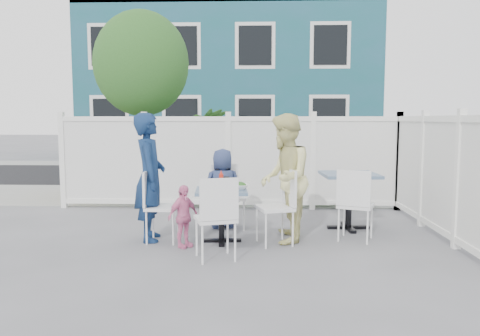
{
  "coord_description": "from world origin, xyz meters",
  "views": [
    {
      "loc": [
        0.6,
        -5.6,
        1.56
      ],
      "look_at": [
        0.37,
        0.6,
        0.9
      ],
      "focal_mm": 35.0,
      "sensor_mm": 36.0,
      "label": 1
    }
  ],
  "objects_px": {
    "spare_table": "(349,186)",
    "utility_cabinet": "(96,164)",
    "main_table": "(221,201)",
    "man": "(150,177)",
    "chair_right": "(281,201)",
    "boy": "(223,188)",
    "chair_near": "(217,212)",
    "toddler": "(183,216)",
    "woman": "(284,178)",
    "chair_back": "(227,191)",
    "chair_left": "(156,201)"
  },
  "relations": [
    {
      "from": "chair_left",
      "to": "man",
      "type": "xyz_separation_m",
      "value": [
        -0.1,
        0.08,
        0.29
      ]
    },
    {
      "from": "main_table",
      "to": "utility_cabinet",
      "type": "bearing_deg",
      "value": 127.61
    },
    {
      "from": "utility_cabinet",
      "to": "chair_right",
      "type": "xyz_separation_m",
      "value": [
        3.67,
        -3.85,
        -0.08
      ]
    },
    {
      "from": "chair_right",
      "to": "boy",
      "type": "bearing_deg",
      "value": 25.97
    },
    {
      "from": "chair_near",
      "to": "toddler",
      "type": "distance_m",
      "value": 0.72
    },
    {
      "from": "utility_cabinet",
      "to": "chair_back",
      "type": "bearing_deg",
      "value": -41.12
    },
    {
      "from": "main_table",
      "to": "boy",
      "type": "bearing_deg",
      "value": 93.17
    },
    {
      "from": "spare_table",
      "to": "chair_near",
      "type": "height_order",
      "value": "chair_near"
    },
    {
      "from": "chair_right",
      "to": "man",
      "type": "bearing_deg",
      "value": 68.33
    },
    {
      "from": "main_table",
      "to": "chair_right",
      "type": "distance_m",
      "value": 0.75
    },
    {
      "from": "woman",
      "to": "chair_back",
      "type": "bearing_deg",
      "value": -127.73
    },
    {
      "from": "main_table",
      "to": "chair_right",
      "type": "relative_size",
      "value": 0.73
    },
    {
      "from": "spare_table",
      "to": "boy",
      "type": "height_order",
      "value": "boy"
    },
    {
      "from": "main_table",
      "to": "chair_near",
      "type": "distance_m",
      "value": 0.8
    },
    {
      "from": "chair_back",
      "to": "man",
      "type": "relative_size",
      "value": 0.56
    },
    {
      "from": "man",
      "to": "toddler",
      "type": "bearing_deg",
      "value": -135.82
    },
    {
      "from": "chair_back",
      "to": "toddler",
      "type": "distance_m",
      "value": 1.15
    },
    {
      "from": "main_table",
      "to": "chair_right",
      "type": "height_order",
      "value": "chair_right"
    },
    {
      "from": "main_table",
      "to": "chair_near",
      "type": "bearing_deg",
      "value": -89.06
    },
    {
      "from": "spare_table",
      "to": "utility_cabinet",
      "type": "bearing_deg",
      "value": 147.17
    },
    {
      "from": "chair_right",
      "to": "chair_back",
      "type": "height_order",
      "value": "chair_right"
    },
    {
      "from": "chair_right",
      "to": "boy",
      "type": "distance_m",
      "value": 1.15
    },
    {
      "from": "chair_left",
      "to": "chair_right",
      "type": "bearing_deg",
      "value": 88.97
    },
    {
      "from": "chair_back",
      "to": "main_table",
      "type": "bearing_deg",
      "value": 69.09
    },
    {
      "from": "utility_cabinet",
      "to": "man",
      "type": "xyz_separation_m",
      "value": [
        2.01,
        -3.73,
        0.19
      ]
    },
    {
      "from": "spare_table",
      "to": "chair_right",
      "type": "bearing_deg",
      "value": -140.27
    },
    {
      "from": "main_table",
      "to": "chair_back",
      "type": "distance_m",
      "value": 0.78
    },
    {
      "from": "main_table",
      "to": "toddler",
      "type": "relative_size",
      "value": 0.9
    },
    {
      "from": "spare_table",
      "to": "chair_left",
      "type": "xyz_separation_m",
      "value": [
        -2.58,
        -0.79,
        -0.09
      ]
    },
    {
      "from": "chair_near",
      "to": "man",
      "type": "distance_m",
      "value": 1.31
    },
    {
      "from": "main_table",
      "to": "spare_table",
      "type": "relative_size",
      "value": 0.86
    },
    {
      "from": "man",
      "to": "boy",
      "type": "height_order",
      "value": "man"
    },
    {
      "from": "woman",
      "to": "boy",
      "type": "xyz_separation_m",
      "value": [
        -0.84,
        0.73,
        -0.24
      ]
    },
    {
      "from": "main_table",
      "to": "chair_near",
      "type": "relative_size",
      "value": 0.74
    },
    {
      "from": "utility_cabinet",
      "to": "boy",
      "type": "height_order",
      "value": "utility_cabinet"
    },
    {
      "from": "woman",
      "to": "boy",
      "type": "distance_m",
      "value": 1.14
    },
    {
      "from": "utility_cabinet",
      "to": "chair_right",
      "type": "distance_m",
      "value": 5.32
    },
    {
      "from": "utility_cabinet",
      "to": "toddler",
      "type": "height_order",
      "value": "utility_cabinet"
    },
    {
      "from": "chair_near",
      "to": "toddler",
      "type": "height_order",
      "value": "chair_near"
    },
    {
      "from": "spare_table",
      "to": "chair_left",
      "type": "height_order",
      "value": "chair_left"
    },
    {
      "from": "chair_right",
      "to": "chair_back",
      "type": "bearing_deg",
      "value": 23.93
    },
    {
      "from": "chair_right",
      "to": "man",
      "type": "height_order",
      "value": "man"
    },
    {
      "from": "spare_table",
      "to": "toddler",
      "type": "distance_m",
      "value": 2.44
    },
    {
      "from": "main_table",
      "to": "man",
      "type": "relative_size",
      "value": 0.42
    },
    {
      "from": "chair_right",
      "to": "toddler",
      "type": "xyz_separation_m",
      "value": [
        -1.19,
        -0.22,
        -0.16
      ]
    },
    {
      "from": "chair_left",
      "to": "chair_near",
      "type": "height_order",
      "value": "chair_near"
    },
    {
      "from": "main_table",
      "to": "spare_table",
      "type": "distance_m",
      "value": 1.92
    },
    {
      "from": "spare_table",
      "to": "chair_near",
      "type": "relative_size",
      "value": 0.86
    },
    {
      "from": "spare_table",
      "to": "chair_right",
      "type": "xyz_separation_m",
      "value": [
        -1.0,
        -0.83,
        -0.07
      ]
    },
    {
      "from": "woman",
      "to": "chair_right",
      "type": "bearing_deg",
      "value": -19.32
    }
  ]
}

